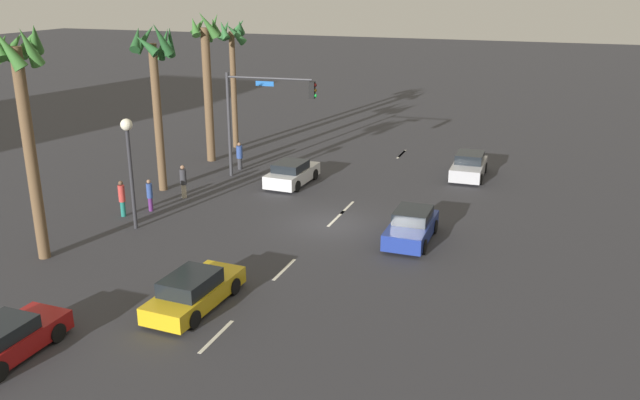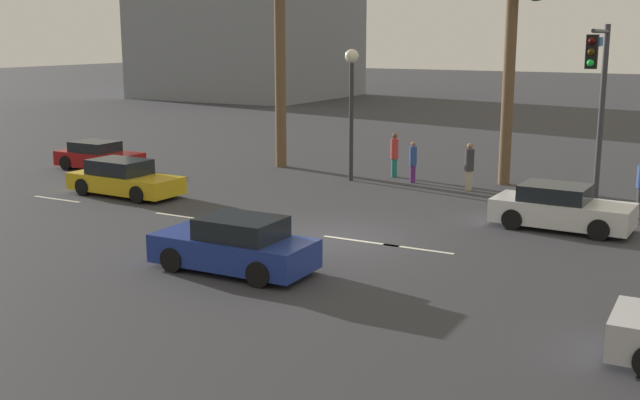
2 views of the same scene
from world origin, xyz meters
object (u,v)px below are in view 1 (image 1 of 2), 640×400
at_px(car_3, 194,291).
at_px(car_4, 292,173).
at_px(car_0, 412,227).
at_px(traffic_signal, 258,108).
at_px(pedestrian_2, 122,197).
at_px(pedestrian_0, 183,181).
at_px(car_2, 469,166).
at_px(palm_tree_1, 156,69).
at_px(car_1, 7,340).
at_px(pedestrian_1, 150,194).
at_px(palm_tree_0, 207,63).
at_px(pedestrian_3, 240,155).
at_px(streetlamp, 129,151).
at_px(palm_tree_3, 233,52).
at_px(palm_tree_2, 22,92).

xyz_separation_m(car_3, car_4, (15.45, 2.59, 0.02)).
relative_size(car_0, traffic_signal, 0.67).
bearing_deg(pedestrian_2, pedestrian_0, -19.20).
relative_size(car_2, palm_tree_1, 0.45).
height_order(car_1, pedestrian_1, pedestrian_1).
height_order(car_2, pedestrian_2, pedestrian_2).
bearing_deg(pedestrian_0, palm_tree_0, 17.98).
xyz_separation_m(car_3, pedestrian_2, (7.32, 8.43, 0.38)).
relative_size(pedestrian_3, palm_tree_0, 0.18).
relative_size(car_3, traffic_signal, 0.73).
bearing_deg(car_1, car_0, -34.50).
xyz_separation_m(traffic_signal, streetlamp, (-9.86, 1.92, -0.46)).
height_order(car_4, palm_tree_0, palm_tree_0).
height_order(car_2, palm_tree_1, palm_tree_1).
bearing_deg(pedestrian_1, car_1, -164.26).
bearing_deg(car_2, car_3, 161.51).
height_order(pedestrian_1, palm_tree_0, palm_tree_0).
distance_m(traffic_signal, palm_tree_1, 6.25).
height_order(streetlamp, pedestrian_3, streetlamp).
relative_size(car_4, streetlamp, 0.79).
bearing_deg(traffic_signal, pedestrian_3, 56.45).
bearing_deg(car_1, streetlamp, 15.26).
height_order(car_4, palm_tree_3, palm_tree_3).
distance_m(pedestrian_2, palm_tree_0, 12.49).
xyz_separation_m(car_0, car_4, (6.27, 8.52, -0.02)).
xyz_separation_m(traffic_signal, pedestrian_3, (1.33, 2.01, -3.38)).
distance_m(car_1, palm_tree_0, 24.92).
bearing_deg(car_3, palm_tree_0, 27.35).
height_order(pedestrian_3, palm_tree_3, palm_tree_3).
distance_m(car_4, pedestrian_1, 8.58).
bearing_deg(car_2, pedestrian_3, 103.42).
bearing_deg(pedestrian_0, car_0, -97.98).
bearing_deg(car_1, palm_tree_0, 13.82).
relative_size(car_4, palm_tree_0, 0.44).
bearing_deg(streetlamp, car_0, -76.34).
distance_m(pedestrian_0, pedestrian_2, 3.91).
relative_size(pedestrian_1, palm_tree_0, 0.17).
xyz_separation_m(car_2, car_4, (-5.11, 9.46, -0.02)).
height_order(pedestrian_0, palm_tree_2, palm_tree_2).
xyz_separation_m(traffic_signal, palm_tree_1, (-4.00, 4.09, 2.51)).
bearing_deg(palm_tree_2, car_0, -62.41).
bearing_deg(pedestrian_2, palm_tree_0, 5.91).
xyz_separation_m(pedestrian_2, palm_tree_1, (4.62, 0.55, 5.79)).
bearing_deg(streetlamp, car_2, -43.41).
bearing_deg(palm_tree_3, pedestrian_0, -166.95).
height_order(streetlamp, palm_tree_1, palm_tree_1).
height_order(streetlamp, pedestrian_2, streetlamp).
bearing_deg(pedestrian_3, car_2, -76.58).
xyz_separation_m(car_3, palm_tree_0, (18.55, 9.60, 5.73)).
relative_size(car_4, palm_tree_1, 0.45).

